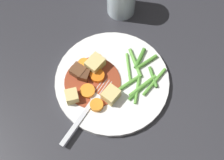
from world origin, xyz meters
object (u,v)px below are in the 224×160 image
carrot_slice_3 (91,71)px  meat_chunk_0 (78,71)px  meat_chunk_1 (84,75)px  carrot_slice_0 (97,76)px  carrot_slice_2 (96,60)px  dinner_plate (112,81)px  potato_chunk_2 (111,95)px  carrot_slice_1 (97,105)px  fork (87,109)px  carrot_slice_4 (84,64)px  potato_chunk_1 (72,96)px  potato_chunk_0 (95,64)px  carrot_slice_5 (88,91)px

carrot_slice_3 → meat_chunk_0: (0.03, -0.00, 0.01)m
meat_chunk_1 → carrot_slice_0: bearing=173.0°
carrot_slice_2 → meat_chunk_1: 0.05m
dinner_plate → carrot_slice_2: carrot_slice_2 is taller
potato_chunk_2 → meat_chunk_0: (0.06, -0.07, -0.00)m
carrot_slice_2 → carrot_slice_0: bearing=88.0°
carrot_slice_0 → carrot_slice_1: same height
carrot_slice_1 → fork: 0.02m
carrot_slice_2 → carrot_slice_4: 0.03m
potato_chunk_1 → dinner_plate: bearing=-160.0°
potato_chunk_1 → carrot_slice_4: bearing=-111.7°
carrot_slice_0 → potato_chunk_2: bearing=114.7°
meat_chunk_1 → fork: bearing=90.2°
carrot_slice_2 → carrot_slice_3: bearing=61.8°
carrot_slice_2 → potato_chunk_2: (-0.02, 0.09, 0.01)m
carrot_slice_1 → carrot_slice_4: bearing=-80.1°
dinner_plate → fork: size_ratio=1.75×
meat_chunk_0 → fork: bearing=97.8°
potato_chunk_0 → potato_chunk_1: potato_chunk_0 is taller
carrot_slice_3 → potato_chunk_2: 0.07m
carrot_slice_4 → meat_chunk_0: (0.01, 0.02, 0.01)m
carrot_slice_3 → potato_chunk_1: bearing=51.1°
carrot_slice_2 → potato_chunk_0: potato_chunk_0 is taller
carrot_slice_4 → meat_chunk_1: (0.00, 0.03, 0.01)m
carrot_slice_0 → fork: (0.03, 0.07, -0.00)m
carrot_slice_0 → potato_chunk_0: bearing=-85.5°
carrot_slice_2 → potato_chunk_1: (0.06, 0.08, 0.01)m
potato_chunk_0 → meat_chunk_0: size_ratio=1.31×
carrot_slice_3 → fork: 0.09m
carrot_slice_0 → potato_chunk_1: size_ratio=1.15×
carrot_slice_2 → carrot_slice_5: size_ratio=0.93×
carrot_slice_0 → carrot_slice_3: carrot_slice_0 is taller
carrot_slice_3 → potato_chunk_0: (-0.01, -0.01, 0.01)m
carrot_slice_1 → carrot_slice_5: same height
dinner_plate → carrot_slice_4: bearing=-38.8°
meat_chunk_1 → fork: size_ratio=0.17×
potato_chunk_2 → meat_chunk_1: potato_chunk_2 is taller
carrot_slice_4 → potato_chunk_0: size_ratio=0.67×
carrot_slice_1 → potato_chunk_0: size_ratio=0.74×
potato_chunk_2 → meat_chunk_0: 0.09m
potato_chunk_1 → potato_chunk_2: bearing=174.8°
carrot_slice_3 → potato_chunk_2: bearing=118.8°
carrot_slice_0 → carrot_slice_3: (0.01, -0.01, -0.00)m
dinner_plate → meat_chunk_1: (0.06, -0.01, 0.02)m
meat_chunk_0 → dinner_plate: bearing=160.5°
dinner_plate → carrot_slice_0: 0.04m
potato_chunk_0 → potato_chunk_1: bearing=50.8°
fork → carrot_slice_3: bearing=-101.0°
carrot_slice_5 → potato_chunk_1: (0.03, 0.01, 0.01)m
potato_chunk_2 → fork: 0.06m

